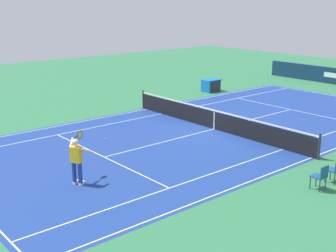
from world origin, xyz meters
name	(u,v)px	position (x,y,z in m)	size (l,w,h in m)	color
ground_plane	(214,129)	(0.00, 0.00, 0.00)	(60.00, 60.00, 0.00)	#2D7247
court_slab	(214,129)	(0.00, 0.00, 0.00)	(24.20, 11.40, 0.00)	navy
court_line_markings	(214,129)	(0.00, 0.00, 0.00)	(23.85, 11.05, 0.01)	white
tennis_net	(214,120)	(0.00, 0.00, 0.49)	(0.10, 11.70, 1.08)	#2D2D33
tennis_player_near	(77,159)	(8.60, 1.79, 0.93)	(0.88, 0.98, 1.70)	navy
tennis_ball	(105,139)	(5.08, -2.00, 0.03)	(0.07, 0.07, 0.07)	#CCE01E
spectator_chair_2	(335,169)	(1.70, 7.49, 0.52)	(0.44, 0.44, 0.88)	#38383D
spectator_chair_3	(321,175)	(2.61, 7.49, 0.52)	(0.44, 0.44, 0.88)	#38383D
equipment_cart_tarped	(211,85)	(-6.71, -6.81, 0.44)	(1.25, 0.84, 0.85)	#2D2D33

